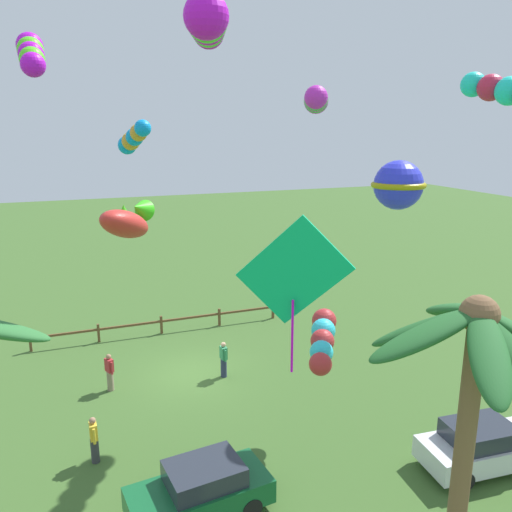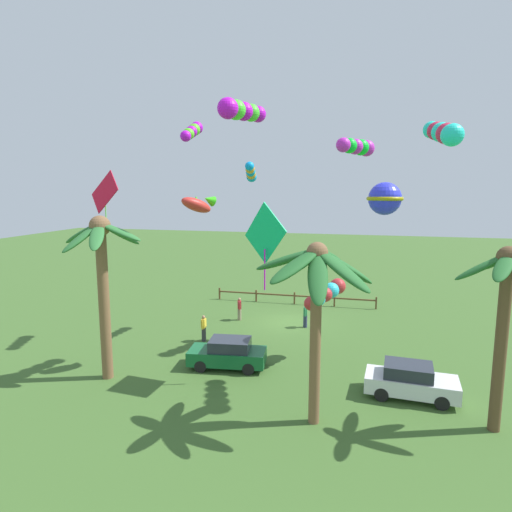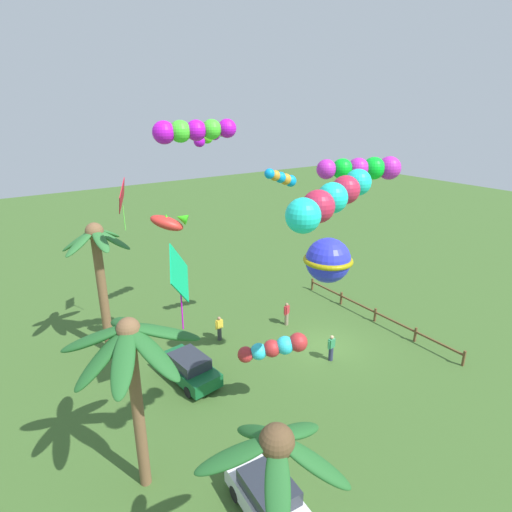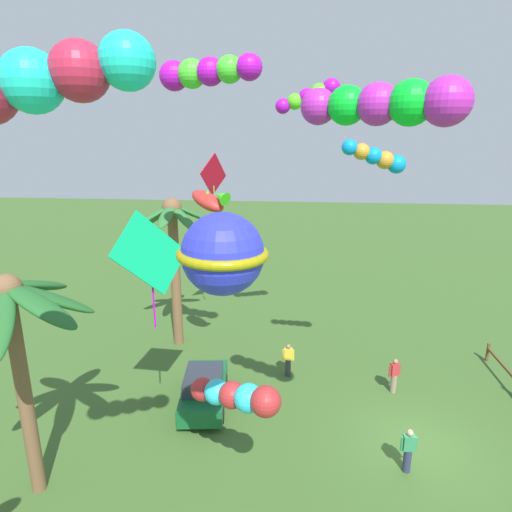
{
  "view_description": "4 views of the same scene",
  "coord_description": "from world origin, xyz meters",
  "views": [
    {
      "loc": [
        4.54,
        20.06,
        10.44
      ],
      "look_at": [
        -0.7,
        6.14,
        6.69
      ],
      "focal_mm": 35.95,
      "sensor_mm": 36.0,
      "label": 1
    },
    {
      "loc": [
        -4.87,
        28.54,
        9.1
      ],
      "look_at": [
        0.83,
        5.84,
        5.47
      ],
      "focal_mm": 30.67,
      "sensor_mm": 36.0,
      "label": 2
    },
    {
      "loc": [
        -15.75,
        16.02,
        13.79
      ],
      "look_at": [
        -0.98,
        5.76,
        7.3
      ],
      "focal_mm": 29.46,
      "sensor_mm": 36.0,
      "label": 3
    },
    {
      "loc": [
        -13.55,
        4.52,
        10.76
      ],
      "look_at": [
        0.27,
        5.93,
        6.89
      ],
      "focal_mm": 30.11,
      "sensor_mm": 36.0,
      "label": 4
    }
  ],
  "objects": [
    {
      "name": "kite_tube_9",
      "position": [
        -4.24,
        2.85,
        11.39
      ],
      "size": [
        2.06,
        3.19,
        0.94
      ],
      "color": "#CA28C1"
    },
    {
      "name": "palm_tree_2",
      "position": [
        7.01,
        10.81,
        5.77
      ],
      "size": [
        4.09,
        3.72,
        7.87
      ],
      "color": "brown",
      "rests_on": "ground"
    },
    {
      "name": "kite_diamond_2",
      "position": [
        7.94,
        8.85,
        8.87
      ],
      "size": [
        2.1,
        0.92,
        3.11
      ],
      "color": "red"
    },
    {
      "name": "parked_car_1",
      "position": [
        -7.03,
        9.36,
        0.75
      ],
      "size": [
        4.02,
        1.99,
        1.51
      ],
      "color": "silver",
      "rests_on": "ground"
    },
    {
      "name": "spectator_1",
      "position": [
        -1.24,
        0.74,
        0.81
      ],
      "size": [
        0.26,
        0.55,
        1.59
      ],
      "color": "#2D3351",
      "rests_on": "ground"
    },
    {
      "name": "parked_car_0",
      "position": [
        1.71,
        8.22,
        0.75
      ],
      "size": [
        4.07,
        2.13,
        1.51
      ],
      "color": "#145B2D",
      "rests_on": "ground"
    },
    {
      "name": "kite_tube_4",
      "position": [
        2.16,
        1.89,
        10.08
      ],
      "size": [
        0.92,
        2.3,
        1.19
      ],
      "color": "#0C96EF"
    },
    {
      "name": "palm_tree_1",
      "position": [
        -3.17,
        12.48,
        5.68
      ],
      "size": [
        4.71,
        4.67,
        7.15
      ],
      "color": "brown",
      "rests_on": "ground"
    },
    {
      "name": "kite_tube_5",
      "position": [
        -3.04,
        6.15,
        3.69
      ],
      "size": [
        1.96,
        2.8,
        1.3
      ],
      "color": "red"
    },
    {
      "name": "rail_fence",
      "position": [
        0.39,
        -4.96,
        0.6
      ],
      "size": [
        12.66,
        0.12,
        0.95
      ],
      "color": "brown",
      "rests_on": "ground"
    },
    {
      "name": "palm_tree_0",
      "position": [
        -9.87,
        11.36,
        5.17
      ],
      "size": [
        3.32,
        3.72,
        7.07
      ],
      "color": "brown",
      "rests_on": "ground"
    },
    {
      "name": "ground_plane",
      "position": [
        0.0,
        0.0,
        0.0
      ],
      "size": [
        120.0,
        120.0,
        0.0
      ],
      "primitive_type": "plane",
      "color": "#3D6028"
    },
    {
      "name": "kite_ball_1",
      "position": [
        -5.75,
        5.96,
        8.6
      ],
      "size": [
        2.12,
        2.12,
        1.61
      ],
      "color": "#2D34EA"
    },
    {
      "name": "kite_tube_3",
      "position": [
        5.04,
        4.21,
        12.36
      ],
      "size": [
        0.77,
        2.61,
        1.38
      ],
      "color": "#C212E4"
    },
    {
      "name": "kite_tube_8",
      "position": [
        1.08,
        7.65,
        12.76
      ],
      "size": [
        1.67,
        3.51,
        1.02
      ],
      "color": "#CB13DB"
    },
    {
      "name": "spectator_0",
      "position": [
        4.32,
        4.84,
        0.81
      ],
      "size": [
        0.26,
        0.55,
        1.59
      ],
      "color": "#38383D",
      "rests_on": "ground"
    },
    {
      "name": "spectator_2",
      "position": [
        3.43,
        0.24,
        0.81
      ],
      "size": [
        0.35,
        0.52,
        1.59
      ],
      "color": "gray",
      "rests_on": "ground"
    },
    {
      "name": "kite_tube_7",
      "position": [
        -7.88,
        8.21,
        11.42
      ],
      "size": [
        1.31,
        3.27,
        1.35
      ],
      "color": "#1DE4D0"
    },
    {
      "name": "kite_fish_6",
      "position": [
        3.23,
        8.09,
        8.32
      ],
      "size": [
        1.73,
        2.04,
        1.15
      ],
      "color": "red"
    },
    {
      "name": "kite_diamond_0",
      "position": [
        -0.46,
        9.33,
        7.01
      ],
      "size": [
        2.36,
        1.83,
        4.07
      ],
      "color": "#0DC979"
    }
  ]
}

